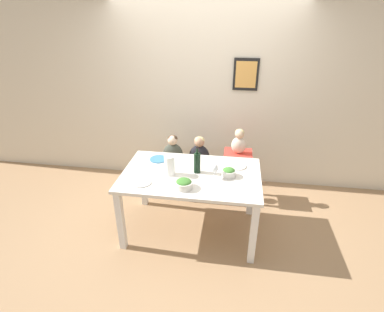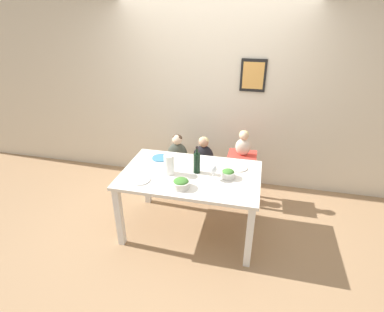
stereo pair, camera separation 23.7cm
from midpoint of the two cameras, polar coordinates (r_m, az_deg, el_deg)
name	(u,v)px [view 1 (the left image)]	position (r m, az deg, el deg)	size (l,w,h in m)	color
ground_plane	(191,228)	(3.73, -2.04, -13.66)	(14.00, 14.00, 0.00)	#9E7A56
wall_back	(205,92)	(4.25, 0.88, 12.14)	(10.00, 0.09, 2.70)	beige
dining_table	(191,181)	(3.34, -2.22, -4.92)	(1.51, 0.95, 0.77)	silver
chair_far_left	(173,169)	(4.20, -5.17, -2.52)	(0.43, 0.41, 0.44)	silver
chair_far_center	(199,171)	(4.13, -0.29, -2.90)	(0.43, 0.41, 0.44)	silver
chair_right_highchair	(237,163)	(4.01, 6.98, -1.30)	(0.37, 0.35, 0.69)	silver
person_child_left	(173,152)	(4.07, -5.32, 0.83)	(0.28, 0.18, 0.44)	#3D4238
person_child_center	(199,153)	(4.01, -0.30, 0.49)	(0.28, 0.18, 0.44)	black
person_baby_right	(239,141)	(3.88, 7.24, 2.80)	(0.19, 0.13, 0.33)	beige
wine_bottle	(197,162)	(3.26, -1.10, -1.24)	(0.07, 0.07, 0.31)	black
paper_towel_roll	(170,165)	(3.24, -6.39, -1.82)	(0.11, 0.11, 0.22)	white
wine_glass_near	(214,169)	(3.14, 2.14, -2.46)	(0.08, 0.08, 0.17)	white
salad_bowl_large	(184,184)	(3.02, -3.83, -5.33)	(0.18, 0.18, 0.10)	silver
salad_bowl_small	(229,172)	(3.23, 4.93, -3.13)	(0.15, 0.15, 0.10)	silver
dinner_plate_front_left	(141,182)	(3.18, -11.72, -4.95)	(0.21, 0.21, 0.01)	silver
dinner_plate_back_left	(158,159)	(3.62, -8.28, -0.62)	(0.21, 0.21, 0.01)	teal
dinner_plate_back_right	(237,166)	(3.45, 6.64, -1.91)	(0.21, 0.21, 0.01)	silver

